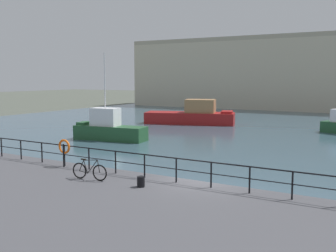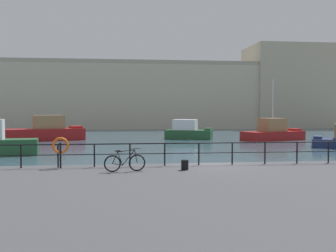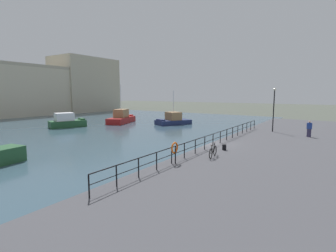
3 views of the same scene
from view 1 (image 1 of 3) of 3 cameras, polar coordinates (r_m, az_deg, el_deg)
The scene contains 9 objects.
ground_plane at distance 18.12m, azimuth 4.42°, elevation -10.02°, with size 240.00×240.00×0.00m, color #4C5147.
water_basin at distance 46.72m, azimuth 20.95°, elevation -0.08°, with size 80.00×60.00×0.01m, color #385160.
quay_promenade at distance 12.80m, azimuth -8.97°, elevation -15.55°, with size 56.00×13.00×0.78m, color #47474C.
moored_red_daysailer at distance 46.17m, azimuth 3.46°, elevation 1.51°, with size 10.41×5.82×2.78m.
moored_green_narrowboat at distance 34.57m, azimuth -8.28°, elevation -0.37°, with size 6.39×2.75×7.25m.
quay_railing at distance 17.43m, azimuth 1.16°, elevation -5.54°, with size 26.10×0.07×1.08m.
parked_bicycle at distance 18.28m, azimuth -10.93°, elevation -6.20°, with size 1.76×0.28×0.98m.
mooring_bollard at distance 16.88m, azimuth -3.81°, elevation -7.77°, with size 0.32×0.32×0.44m, color black.
life_ring_stand at distance 21.09m, azimuth -14.32°, elevation -2.93°, with size 0.75×0.16×1.40m.
Camera 1 is at (7.59, -15.60, 5.24)m, focal length 43.57 mm.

